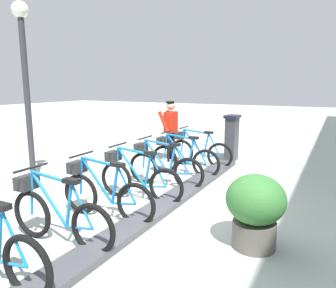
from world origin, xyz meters
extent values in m
plane|color=#B7BEB4|center=(0.00, 0.00, 0.00)|extent=(60.00, 60.00, 0.00)
cube|color=#47474C|center=(0.00, 0.00, 0.05)|extent=(0.44, 7.34, 0.10)
cube|color=#38383D|center=(0.05, -4.14, 0.60)|extent=(0.28, 0.44, 1.20)
cube|color=#194C8C|center=(0.20, -4.14, 0.95)|extent=(0.03, 0.30, 0.40)
cube|color=black|center=(0.05, -4.14, 1.24)|extent=(0.36, 0.52, 0.08)
torus|color=black|center=(0.03, -3.10, 0.33)|extent=(0.67, 0.10, 0.67)
torus|color=black|center=(1.07, -3.05, 0.33)|extent=(0.67, 0.10, 0.67)
cylinder|color=#1976BE|center=(0.73, -3.06, 0.61)|extent=(0.60, 0.07, 0.70)
cylinder|color=#1976BE|center=(0.39, -3.08, 0.58)|extent=(0.16, 0.05, 0.61)
cylinder|color=#1976BE|center=(0.67, -3.07, 0.92)|extent=(0.69, 0.08, 0.11)
cylinder|color=#1976BE|center=(0.24, -3.09, 0.31)|extent=(0.43, 0.05, 0.09)
cylinder|color=#1976BE|center=(0.18, -3.09, 0.61)|extent=(0.33, 0.05, 0.56)
cylinder|color=#1976BE|center=(1.04, -3.05, 0.64)|extent=(0.10, 0.04, 0.62)
cube|color=black|center=(0.33, -3.08, 0.91)|extent=(0.22, 0.11, 0.06)
cylinder|color=black|center=(1.01, -3.05, 1.00)|extent=(0.06, 0.54, 0.03)
cube|color=#2D2D2D|center=(1.12, -3.05, 0.78)|extent=(0.21, 0.29, 0.18)
torus|color=black|center=(0.03, -2.16, 0.33)|extent=(0.67, 0.10, 0.67)
torus|color=black|center=(1.07, -2.11, 0.33)|extent=(0.67, 0.10, 0.67)
cylinder|color=#176EB8|center=(0.73, -2.13, 0.61)|extent=(0.60, 0.07, 0.70)
cylinder|color=#176EB8|center=(0.39, -2.14, 0.58)|extent=(0.16, 0.05, 0.61)
cylinder|color=#176EB8|center=(0.67, -2.13, 0.92)|extent=(0.69, 0.08, 0.11)
cylinder|color=#176EB8|center=(0.24, -2.15, 0.31)|extent=(0.43, 0.05, 0.09)
cylinder|color=#176EB8|center=(0.18, -2.15, 0.61)|extent=(0.33, 0.05, 0.56)
cylinder|color=#176EB8|center=(1.04, -2.11, 0.64)|extent=(0.10, 0.04, 0.62)
cube|color=black|center=(0.33, -2.15, 0.91)|extent=(0.22, 0.11, 0.06)
cylinder|color=black|center=(1.01, -2.12, 1.00)|extent=(0.06, 0.54, 0.03)
cube|color=#2D2D2D|center=(1.12, -2.11, 0.78)|extent=(0.21, 0.29, 0.18)
torus|color=black|center=(0.03, -1.23, 0.33)|extent=(0.67, 0.10, 0.67)
torus|color=black|center=(1.07, -1.18, 0.33)|extent=(0.67, 0.10, 0.67)
cylinder|color=blue|center=(0.73, -1.19, 0.61)|extent=(0.60, 0.07, 0.70)
cylinder|color=blue|center=(0.39, -1.21, 0.58)|extent=(0.16, 0.05, 0.61)
cylinder|color=blue|center=(0.67, -1.20, 0.92)|extent=(0.69, 0.08, 0.11)
cylinder|color=blue|center=(0.24, -1.22, 0.31)|extent=(0.43, 0.05, 0.09)
cylinder|color=blue|center=(0.18, -1.22, 0.61)|extent=(0.33, 0.05, 0.56)
cylinder|color=blue|center=(1.04, -1.18, 0.64)|extent=(0.10, 0.04, 0.62)
cube|color=black|center=(0.33, -1.21, 0.91)|extent=(0.22, 0.11, 0.06)
cylinder|color=black|center=(1.01, -1.18, 1.00)|extent=(0.06, 0.54, 0.03)
cube|color=#2D2D2D|center=(1.12, -1.18, 0.78)|extent=(0.21, 0.29, 0.18)
torus|color=black|center=(0.03, -0.29, 0.33)|extent=(0.67, 0.10, 0.67)
torus|color=black|center=(1.07, -0.24, 0.33)|extent=(0.67, 0.10, 0.67)
cylinder|color=#1778B8|center=(0.73, -0.26, 0.61)|extent=(0.60, 0.07, 0.70)
cylinder|color=#1778B8|center=(0.39, -0.27, 0.58)|extent=(0.16, 0.05, 0.61)
cylinder|color=#1778B8|center=(0.67, -0.26, 0.92)|extent=(0.69, 0.08, 0.11)
cylinder|color=#1778B8|center=(0.24, -0.28, 0.31)|extent=(0.43, 0.05, 0.09)
cylinder|color=#1778B8|center=(0.18, -0.28, 0.61)|extent=(0.33, 0.05, 0.56)
cylinder|color=#1778B8|center=(1.04, -0.24, 0.64)|extent=(0.10, 0.04, 0.62)
cube|color=black|center=(0.33, -0.28, 0.91)|extent=(0.22, 0.11, 0.06)
cylinder|color=black|center=(1.01, -0.25, 1.00)|extent=(0.06, 0.54, 0.03)
cube|color=#2D2D2D|center=(1.12, -0.24, 0.78)|extent=(0.21, 0.29, 0.18)
torus|color=black|center=(0.03, 0.64, 0.33)|extent=(0.67, 0.10, 0.67)
torus|color=black|center=(1.07, 0.69, 0.33)|extent=(0.67, 0.10, 0.67)
cylinder|color=blue|center=(0.73, 0.68, 0.61)|extent=(0.60, 0.07, 0.70)
cylinder|color=blue|center=(0.39, 0.66, 0.58)|extent=(0.16, 0.05, 0.61)
cylinder|color=blue|center=(0.67, 0.67, 0.92)|extent=(0.69, 0.08, 0.11)
cylinder|color=blue|center=(0.24, 0.65, 0.31)|extent=(0.43, 0.05, 0.09)
cylinder|color=blue|center=(0.18, 0.65, 0.61)|extent=(0.33, 0.05, 0.56)
cylinder|color=blue|center=(1.04, 0.69, 0.64)|extent=(0.10, 0.04, 0.62)
cube|color=black|center=(0.33, 0.66, 0.91)|extent=(0.22, 0.11, 0.06)
cylinder|color=black|center=(1.01, 0.69, 1.00)|extent=(0.06, 0.54, 0.03)
cube|color=#2D2D2D|center=(1.12, 0.69, 0.78)|extent=(0.21, 0.29, 0.18)
torus|color=black|center=(0.03, 1.58, 0.33)|extent=(0.67, 0.10, 0.67)
torus|color=black|center=(1.07, 1.63, 0.33)|extent=(0.67, 0.10, 0.67)
cylinder|color=#1C76BC|center=(0.73, 1.61, 0.61)|extent=(0.60, 0.07, 0.70)
cylinder|color=#1C76BC|center=(0.39, 1.60, 0.58)|extent=(0.16, 0.05, 0.61)
cylinder|color=#1C76BC|center=(0.67, 1.61, 0.92)|extent=(0.69, 0.08, 0.11)
cylinder|color=#1C76BC|center=(0.24, 1.59, 0.31)|extent=(0.43, 0.05, 0.09)
cylinder|color=#1C76BC|center=(0.18, 1.59, 0.61)|extent=(0.33, 0.05, 0.56)
cylinder|color=#1C76BC|center=(1.04, 1.62, 0.64)|extent=(0.10, 0.04, 0.62)
cube|color=black|center=(0.33, 1.59, 0.91)|extent=(0.22, 0.11, 0.06)
cylinder|color=black|center=(1.01, 1.62, 1.00)|extent=(0.06, 0.54, 0.03)
cube|color=#2D2D2D|center=(1.12, 1.63, 0.78)|extent=(0.21, 0.29, 0.18)
torus|color=black|center=(0.03, 2.51, 0.33)|extent=(0.67, 0.10, 0.67)
cylinder|color=#187AC3|center=(0.39, 2.53, 0.58)|extent=(0.16, 0.05, 0.61)
cylinder|color=#187AC3|center=(0.24, 2.52, 0.31)|extent=(0.43, 0.05, 0.09)
cylinder|color=#187AC3|center=(0.18, 2.52, 0.61)|extent=(0.33, 0.05, 0.56)
cube|color=black|center=(0.33, 2.53, 0.91)|extent=(0.22, 0.11, 0.06)
cube|color=white|center=(1.55, -3.12, 0.05)|extent=(0.27, 0.13, 0.10)
cube|color=white|center=(1.44, -3.35, 0.05)|extent=(0.27, 0.13, 0.10)
cylinder|color=black|center=(1.49, -3.13, 0.43)|extent=(0.15, 0.15, 0.82)
cylinder|color=black|center=(1.50, -3.33, 0.43)|extent=(0.15, 0.15, 0.82)
cube|color=red|center=(1.50, -3.23, 1.10)|extent=(0.29, 0.42, 0.56)
cylinder|color=red|center=(1.57, -2.97, 1.13)|extent=(0.34, 0.13, 0.57)
cylinder|color=red|center=(1.62, -3.48, 1.13)|extent=(0.34, 0.13, 0.57)
sphere|color=tan|center=(1.50, -3.23, 1.53)|extent=(0.22, 0.22, 0.22)
cylinder|color=black|center=(1.52, -3.23, 1.63)|extent=(0.22, 0.22, 0.06)
cylinder|color=#2D2D33|center=(3.08, 0.01, 1.71)|extent=(0.12, 0.12, 3.42)
sphere|color=#F2EDCC|center=(3.08, 0.01, 3.52)|extent=(0.32, 0.32, 0.32)
cylinder|color=#59544C|center=(-1.68, 0.44, 0.17)|extent=(0.56, 0.56, 0.35)
ellipsoid|color=#357131|center=(-1.68, 0.44, 0.65)|extent=(0.76, 0.76, 0.64)
camera|label=1|loc=(-2.51, 4.30, 2.07)|focal=33.58mm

